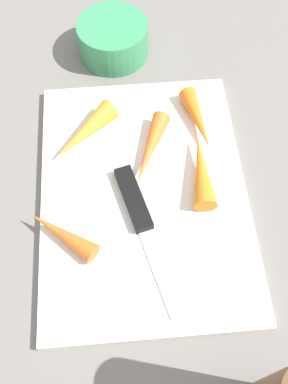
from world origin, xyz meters
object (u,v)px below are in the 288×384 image
(carrot_longest, at_px, (150,149))
(carrot_short, at_px, (198,119))
(cutting_board, at_px, (144,194))
(carrot_medium, at_px, (202,170))
(small_bowl, at_px, (113,39))
(carrot_shortest, at_px, (61,234))
(knife, at_px, (137,208))
(carrot_long, at_px, (84,133))

(carrot_longest, height_order, carrot_short, same)
(cutting_board, bearing_deg, carrot_medium, -76.95)
(carrot_medium, xyz_separation_m, small_bowl, (0.24, 0.10, 0.00))
(carrot_shortest, bearing_deg, carrot_medium, -120.43)
(cutting_board, xyz_separation_m, carrot_short, (0.10, -0.08, 0.02))
(cutting_board, xyz_separation_m, small_bowl, (0.26, 0.03, 0.02))
(knife, distance_m, small_bowl, 0.28)
(carrot_longest, distance_m, small_bowl, 0.21)
(knife, bearing_deg, carrot_longest, 149.32)
(carrot_short, bearing_deg, cutting_board, -49.64)
(carrot_short, height_order, small_bowl, small_bowl)
(carrot_long, bearing_deg, carrot_medium, 109.32)
(carrot_longest, distance_m, carrot_long, 0.09)
(carrot_longest, bearing_deg, cutting_board, 9.97)
(knife, height_order, carrot_medium, carrot_medium)
(knife, xyz_separation_m, carrot_shortest, (-0.03, 0.09, 0.01))
(knife, distance_m, carrot_medium, 0.10)
(carrot_long, xyz_separation_m, carrot_short, (0.01, -0.15, -0.00))
(carrot_shortest, bearing_deg, small_bowl, -66.26)
(knife, distance_m, carrot_shortest, 0.10)
(cutting_board, relative_size, knife, 1.81)
(carrot_shortest, bearing_deg, carrot_short, -102.59)
(carrot_shortest, xyz_separation_m, carrot_short, (0.15, -0.18, 0.00))
(knife, xyz_separation_m, carrot_longest, (0.08, -0.02, 0.01))
(cutting_board, height_order, carrot_longest, carrot_longest)
(cutting_board, distance_m, knife, 0.03)
(cutting_board, relative_size, carrot_medium, 3.49)
(cutting_board, bearing_deg, carrot_shortest, 117.91)
(carrot_shortest, relative_size, carrot_medium, 0.92)
(cutting_board, distance_m, small_bowl, 0.26)
(carrot_longest, distance_m, carrot_shortest, 0.16)
(carrot_long, relative_size, carrot_short, 1.08)
(small_bowl, bearing_deg, carrot_shortest, 166.18)
(knife, distance_m, carrot_short, 0.15)
(knife, bearing_deg, carrot_long, -165.92)
(knife, relative_size, carrot_shortest, 2.09)
(knife, bearing_deg, cutting_board, 141.40)
(carrot_short, xyz_separation_m, carrot_medium, (-0.08, 0.01, 0.00))
(knife, height_order, carrot_longest, carrot_longest)
(carrot_long, height_order, carrot_medium, carrot_long)
(cutting_board, height_order, carrot_shortest, carrot_shortest)
(carrot_shortest, distance_m, carrot_short, 0.24)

